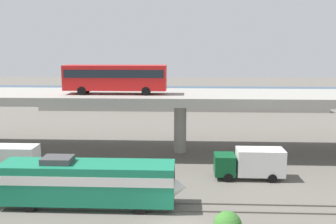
{
  "coord_description": "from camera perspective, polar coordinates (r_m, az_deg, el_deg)",
  "views": [
    {
      "loc": [
        0.49,
        -24.26,
        13.06
      ],
      "look_at": [
        -1.54,
        21.0,
        4.88
      ],
      "focal_mm": 39.38,
      "sensor_mm": 36.0,
      "label": 1
    }
  ],
  "objects": [
    {
      "name": "parked_car_3",
      "position": [
        83.69,
        13.65,
        2.74
      ],
      "size": [
        4.28,
        1.93,
        1.5
      ],
      "color": "navy",
      "rests_on": "pier_parking_lot"
    },
    {
      "name": "parked_car_0",
      "position": [
        79.89,
        2.59,
        2.68
      ],
      "size": [
        4.34,
        1.82,
        1.5
      ],
      "rotation": [
        0.0,
        0.0,
        3.14
      ],
      "color": "#B7B7BC",
      "rests_on": "pier_parking_lot"
    },
    {
      "name": "rail_strip_near",
      "position": [
        30.45,
        1.45,
        -15.05
      ],
      "size": [
        110.0,
        0.12,
        0.12
      ],
      "primitive_type": "cube",
      "color": "#59544C",
      "rests_on": "ground_plane"
    },
    {
      "name": "train_locomotive",
      "position": [
        31.1,
        -11.03,
        -10.41
      ],
      "size": [
        15.12,
        3.04,
        4.18
      ],
      "color": "#197A56",
      "rests_on": "ground_plane"
    },
    {
      "name": "parked_car_4",
      "position": [
        83.58,
        -7.99,
        2.92
      ],
      "size": [
        4.61,
        1.9,
        1.5
      ],
      "color": "maroon",
      "rests_on": "pier_parking_lot"
    },
    {
      "name": "harbor_water",
      "position": [
        103.09,
        2.28,
        2.95
      ],
      "size": [
        140.0,
        36.0,
        0.01
      ],
      "primitive_type": "cube",
      "color": "navy",
      "rests_on": "ground_plane"
    },
    {
      "name": "service_truck_west",
      "position": [
        37.7,
        12.73,
        -7.66
      ],
      "size": [
        6.8,
        2.46,
        3.04
      ],
      "rotation": [
        0.0,
        0.0,
        3.14
      ],
      "color": "#0C4C26",
      "rests_on": "ground_plane"
    },
    {
      "name": "pier_parking_lot",
      "position": [
        80.19,
        2.19,
        1.5
      ],
      "size": [
        58.39,
        13.46,
        1.8
      ],
      "primitive_type": "cube",
      "color": "gray",
      "rests_on": "ground_plane"
    },
    {
      "name": "highway_overpass",
      "position": [
        44.71,
        1.92,
        2.13
      ],
      "size": [
        96.0,
        10.05,
        7.42
      ],
      "color": "gray",
      "rests_on": "ground_plane"
    },
    {
      "name": "service_truck_east",
      "position": [
        41.3,
        -23.76,
        -6.72
      ],
      "size": [
        6.8,
        2.46,
        3.04
      ],
      "rotation": [
        0.0,
        0.0,
        3.14
      ],
      "color": "maroon",
      "rests_on": "ground_plane"
    },
    {
      "name": "transit_bus_on_overpass",
      "position": [
        43.86,
        -8.18,
        5.44
      ],
      "size": [
        12.0,
        2.68,
        3.4
      ],
      "rotation": [
        0.0,
        0.0,
        3.14
      ],
      "color": "red",
      "rests_on": "highway_overpass"
    },
    {
      "name": "parked_car_1",
      "position": [
        82.17,
        -12.14,
        2.67
      ],
      "size": [
        4.07,
        1.95,
        1.5
      ],
      "rotation": [
        0.0,
        0.0,
        3.14
      ],
      "color": "silver",
      "rests_on": "pier_parking_lot"
    },
    {
      "name": "rail_strip_far",
      "position": [
        31.78,
        1.51,
        -13.92
      ],
      "size": [
        110.0,
        0.12,
        0.12
      ],
      "primitive_type": "cube",
      "color": "#59544C",
      "rests_on": "ground_plane"
    },
    {
      "name": "parked_car_2",
      "position": [
        83.15,
        -1.17,
        2.98
      ],
      "size": [
        4.47,
        1.82,
        1.5
      ],
      "color": "#B7B7BC",
      "rests_on": "pier_parking_lot"
    }
  ]
}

